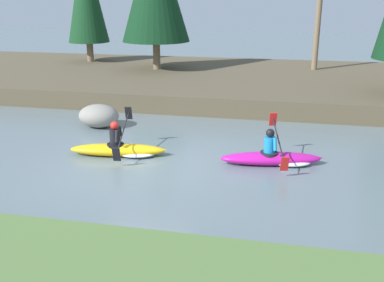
{
  "coord_description": "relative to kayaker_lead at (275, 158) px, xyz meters",
  "views": [
    {
      "loc": [
        3.66,
        -10.73,
        4.41
      ],
      "look_at": [
        1.23,
        0.66,
        0.55
      ],
      "focal_mm": 42.0,
      "sensor_mm": 36.0,
      "label": 1
    }
  ],
  "objects": [
    {
      "name": "ground_plane",
      "position": [
        -3.49,
        -0.79,
        -0.2
      ],
      "size": [
        90.0,
        90.0,
        0.0
      ],
      "primitive_type": "plane",
      "color": "slate"
    },
    {
      "name": "riverbank_far",
      "position": [
        -3.49,
        9.79,
        0.16
      ],
      "size": [
        44.0,
        10.89,
        0.72
      ],
      "color": "brown",
      "rests_on": "ground"
    },
    {
      "name": "bare_tree_upstream",
      "position": [
        1.5,
        11.97,
        3.75
      ],
      "size": [
        3.77,
        3.73,
        6.86
      ],
      "color": "#7A664C",
      "rests_on": "riverbank_far"
    },
    {
      "name": "kayaker_lead",
      "position": [
        0.0,
        0.0,
        0.0
      ],
      "size": [
        2.79,
        2.06,
        1.2
      ],
      "rotation": [
        0.0,
        0.0,
        0.21
      ],
      "color": "#C61999",
      "rests_on": "ground"
    },
    {
      "name": "kayaker_middle",
      "position": [
        -4.28,
        -0.21,
        0.0
      ],
      "size": [
        2.8,
        2.07,
        1.2
      ],
      "rotation": [
        0.0,
        0.0,
        0.16
      ],
      "color": "yellow",
      "rests_on": "ground"
    },
    {
      "name": "boulder_midstream",
      "position": [
        -6.06,
        2.35,
        0.2
      ],
      "size": [
        1.4,
        1.09,
        0.79
      ],
      "color": "gray",
      "rests_on": "ground"
    }
  ]
}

